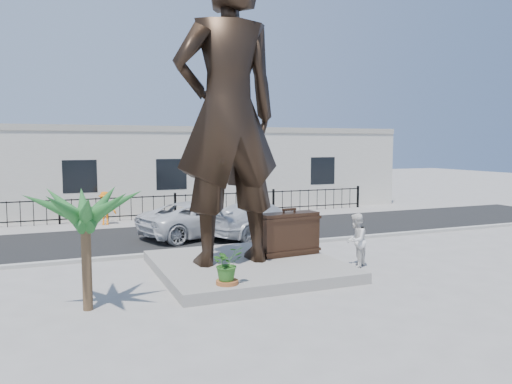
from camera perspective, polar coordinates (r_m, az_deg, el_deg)
ground at (r=13.91m, az=3.20°, el=-10.22°), size 100.00×100.00×0.00m
street at (r=21.22m, az=-6.22°, el=-4.74°), size 40.00×7.00×0.01m
curb at (r=17.94m, az=-3.07°, el=-6.43°), size 40.00×0.25×0.12m
far_sidewalk at (r=25.04m, az=-8.78°, el=-3.19°), size 40.00×2.50×0.02m
plinth at (r=15.01m, az=-1.05°, el=-8.44°), size 5.20×5.20×0.30m
fence at (r=25.73m, az=-9.22°, el=-1.64°), size 22.00×0.10×1.20m
building at (r=29.68m, az=-11.13°, el=2.37°), size 28.00×7.00×4.40m
statue at (r=14.44m, az=-3.28°, el=8.88°), size 3.22×2.17×8.64m
suitcase at (r=15.69m, az=3.79°, el=-4.79°), size 1.93×0.75×1.33m
tourist at (r=15.62m, az=11.37°, el=-5.44°), size 1.02×1.00×1.66m
car_white at (r=20.50m, az=-6.17°, el=-3.05°), size 5.65×3.78×1.44m
car_silver at (r=20.37m, az=0.52°, el=-3.12°), size 5.20×3.39×1.40m
worker at (r=24.20m, az=-16.88°, el=-1.79°), size 1.09×0.76×1.55m
palm_tree at (r=12.29m, az=-18.63°, el=-12.64°), size 1.80×1.80×3.20m
planter at (r=12.63m, az=-3.31°, el=-10.91°), size 0.56×0.56×0.40m
shrub at (r=12.47m, az=-3.32°, el=-8.14°), size 0.90×0.83×0.85m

